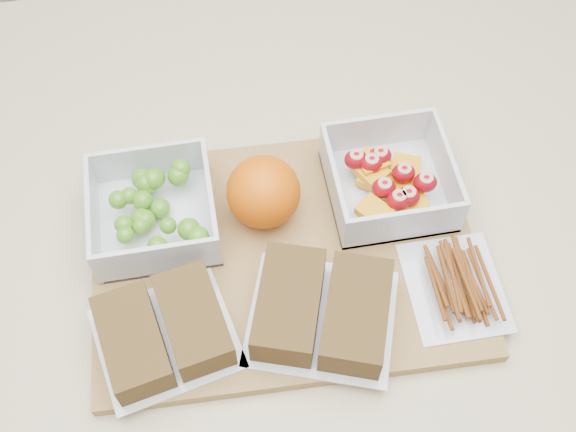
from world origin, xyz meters
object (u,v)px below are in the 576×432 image
object	(u,v)px
fruit_container	(389,181)
sandwich_bag_left	(164,332)
orange	(263,192)
sandwich_bag_center	(322,310)
grape_container	(155,210)
pretzel_bag	(457,282)
cutting_board	(285,255)

from	to	relation	value
fruit_container	sandwich_bag_left	world-z (taller)	fruit_container
orange	sandwich_bag_center	distance (m)	0.15
grape_container	fruit_container	size ratio (longest dim) A/B	0.99
orange	sandwich_bag_left	xyz separation A→B (m)	(-0.12, -0.13, -0.02)
fruit_container	sandwich_bag_center	distance (m)	0.18
orange	sandwich_bag_center	size ratio (longest dim) A/B	0.44
sandwich_bag_center	pretzel_bag	bearing A→B (deg)	4.04
pretzel_bag	fruit_container	bearing A→B (deg)	107.29
grape_container	orange	bearing A→B (deg)	-4.01
orange	pretzel_bag	xyz separation A→B (m)	(0.18, -0.13, -0.03)
fruit_container	pretzel_bag	bearing A→B (deg)	-72.71
fruit_container	sandwich_bag_center	xyz separation A→B (m)	(-0.11, -0.14, 0.00)
grape_container	sandwich_bag_center	xyz separation A→B (m)	(0.16, -0.15, -0.00)
sandwich_bag_left	sandwich_bag_center	distance (m)	0.16
sandwich_bag_center	pretzel_bag	distance (m)	0.15
grape_container	orange	size ratio (longest dim) A/B	1.64
grape_container	orange	distance (m)	0.12
grape_container	fruit_container	world-z (taller)	same
fruit_container	pretzel_bag	world-z (taller)	fruit_container
cutting_board	orange	distance (m)	0.08
orange	pretzel_bag	size ratio (longest dim) A/B	0.67
sandwich_bag_left	sandwich_bag_center	xyz separation A→B (m)	(0.16, -0.01, 0.00)
sandwich_bag_center	pretzel_bag	xyz separation A→B (m)	(0.15, 0.01, -0.01)
sandwich_bag_center	fruit_container	bearing A→B (deg)	53.56
sandwich_bag_left	grape_container	bearing A→B (deg)	88.84
cutting_board	sandwich_bag_center	bearing A→B (deg)	-71.89
pretzel_bag	grape_container	bearing A→B (deg)	155.67
sandwich_bag_left	fruit_container	bearing A→B (deg)	27.35
orange	pretzel_bag	bearing A→B (deg)	-35.00
orange	sandwich_bag_left	distance (m)	0.18
cutting_board	orange	world-z (taller)	orange
grape_container	fruit_container	distance (m)	0.26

